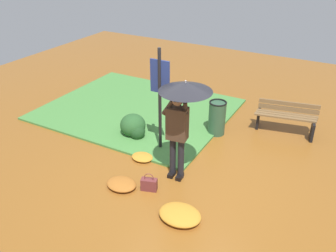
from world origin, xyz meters
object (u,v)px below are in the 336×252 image
at_px(person_with_umbrella, 182,106).
at_px(park_bench, 286,117).
at_px(handbag, 149,184).
at_px(trash_bin, 217,118).
at_px(info_sign_post, 160,88).

height_order(person_with_umbrella, park_bench, person_with_umbrella).
bearing_deg(park_bench, handbag, -115.65).
bearing_deg(trash_bin, info_sign_post, -123.36).
xyz_separation_m(park_bench, trash_bin, (-1.41, -0.86, 0.02)).
relative_size(handbag, trash_bin, 0.44).
distance_m(person_with_umbrella, trash_bin, 2.29).
distance_m(park_bench, trash_bin, 1.66).
xyz_separation_m(handbag, park_bench, (1.68, 3.50, 0.28)).
bearing_deg(handbag, park_bench, 64.35).
relative_size(handbag, park_bench, 0.26).
distance_m(person_with_umbrella, park_bench, 3.36).
distance_m(handbag, park_bench, 3.89).
xyz_separation_m(info_sign_post, park_bench, (2.23, 2.11, -1.04)).
relative_size(person_with_umbrella, info_sign_post, 0.89).
height_order(info_sign_post, trash_bin, info_sign_post).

